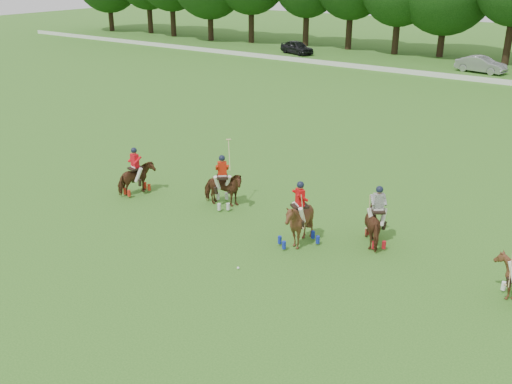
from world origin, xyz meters
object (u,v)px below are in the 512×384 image
Objects in this scene: car_mid at (481,65)px; polo_ball at (238,268)px; polo_red_b at (223,189)px; polo_red_c at (299,222)px; car_left at (297,47)px; polo_red_a at (136,178)px; polo_stripe_a at (377,223)px.

polo_ball is (3.04, -41.43, -0.69)m from car_mid.
polo_red_b is 4.58m from polo_red_c.
car_mid is 38.98m from polo_red_c.
car_mid is (19.52, 0.00, 0.01)m from car_left.
polo_red_a is at bearing -138.96° from car_left.
polo_red_c is (8.36, -0.16, 0.15)m from polo_red_a.
car_mid is 37.57m from polo_red_b.
car_mid is at bearing 94.20° from polo_ball.
polo_red_a is 10.68m from polo_stripe_a.
polo_stripe_a is 5.33m from polo_ball.
polo_stripe_a is (2.21, 1.72, -0.11)m from polo_red_c.
car_mid is 41.55m from polo_ball.
car_left is 1.98× the size of polo_red_a.
polo_red_b reaches higher than car_left.
car_left is 1.89× the size of polo_stripe_a.
polo_red_c is 2.88m from polo_ball.
car_mid is at bearing -70.14° from car_left.
car_left reaches higher than polo_ball.
polo_red_c is (3.81, -38.79, 0.17)m from car_mid.
car_left is at bearing 111.19° from polo_red_a.
polo_red_c reaches higher than car_mid.
car_left is at bearing 99.42° from car_mid.
polo_red_b is 1.13× the size of polo_red_c.
polo_stripe_a is at bearing -125.57° from car_left.
polo_stripe_a is (10.57, 1.56, 0.05)m from polo_red_a.
car_mid reaches higher than polo_ball.
car_mid is 1.60× the size of polo_red_b.
polo_ball is at bearing -20.21° from polo_red_a.
polo_red_b is (3.94, 1.08, 0.04)m from polo_red_a.
polo_stripe_a is at bearing 55.61° from polo_ball.
polo_red_c is at bearing -1.06° from polo_red_a.
polo_red_b reaches higher than car_mid.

